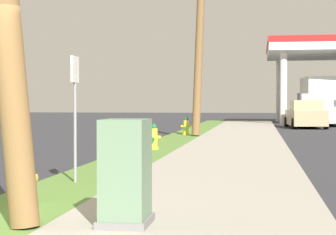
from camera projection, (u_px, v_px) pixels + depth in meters
name	position (u px, v px, depth m)	size (l,w,h in m)	color
fire_hydrant_nearest	(22.00, 179.00, 8.38)	(0.42, 0.38, 0.74)	yellow
fire_hydrant_second	(154.00, 138.00, 17.93)	(0.42, 0.38, 0.74)	yellow
fire_hydrant_third	(186.00, 127.00, 25.92)	(0.42, 0.37, 0.74)	yellow
utility_pole_midground	(200.00, 12.00, 25.48)	(0.62, 2.17, 9.82)	brown
utility_cabinet	(126.00, 176.00, 6.92)	(0.54, 0.70, 1.16)	slate
street_sign_post	(75.00, 92.00, 10.56)	(0.05, 0.36, 2.12)	gray
car_tan_by_near_pump	(306.00, 115.00, 35.61)	(2.22, 4.62, 1.57)	tan
truck_silver_at_forecourt	(315.00, 111.00, 39.01)	(2.23, 5.44, 1.97)	#BCBCC1
truck_navy_at_far_bay	(317.00, 102.00, 42.14)	(2.55, 6.53, 3.11)	navy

